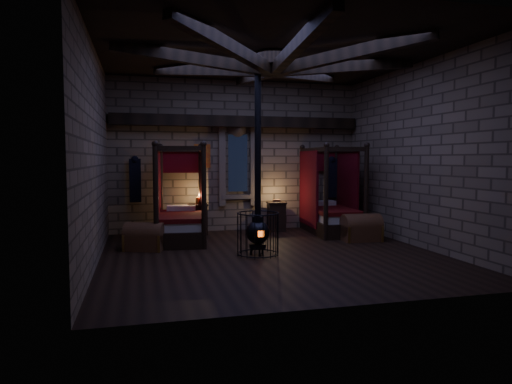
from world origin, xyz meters
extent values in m
cube|color=black|center=(0.00, 0.00, 0.00)|extent=(7.00, 7.00, 0.01)
cube|color=#847054|center=(0.00, 3.50, 2.10)|extent=(7.00, 0.02, 4.20)
cube|color=#847054|center=(0.00, -3.50, 2.10)|extent=(7.00, 0.02, 4.20)
cube|color=#847054|center=(-3.50, 0.00, 2.10)|extent=(0.02, 7.00, 4.20)
cube|color=#847054|center=(3.50, 0.00, 2.10)|extent=(0.02, 7.00, 4.20)
cube|color=black|center=(0.00, 0.00, 4.20)|extent=(7.00, 7.00, 0.01)
cube|color=black|center=(0.00, 3.32, 3.05)|extent=(6.86, 0.35, 0.30)
cylinder|color=black|center=(0.00, 0.00, 4.05)|extent=(0.70, 0.70, 0.25)
cube|color=black|center=(0.00, 3.45, 1.90)|extent=(0.55, 0.04, 1.60)
cube|color=#9A0E0E|center=(-1.00, 3.46, 2.10)|extent=(0.45, 0.03, 0.65)
cube|color=black|center=(-2.80, 3.34, 1.45)|extent=(0.30, 0.10, 1.15)
cube|color=black|center=(2.80, 3.34, 1.45)|extent=(0.30, 0.10, 1.15)
cube|color=black|center=(-1.72, 2.05, 0.19)|extent=(1.34, 2.28, 0.38)
cube|color=beige|center=(-1.72, 2.05, 0.48)|extent=(1.20, 2.10, 0.23)
cube|color=maroon|center=(-1.72, 2.05, 0.63)|extent=(1.27, 2.15, 0.10)
cube|color=beige|center=(-1.65, 2.84, 0.73)|extent=(0.77, 0.44, 0.15)
cube|color=#600810|center=(-1.62, 3.13, 1.94)|extent=(1.15, 0.17, 0.58)
cylinder|color=black|center=(-2.35, 1.06, 1.15)|extent=(0.12, 0.12, 2.30)
cylinder|color=black|center=(-2.14, 3.15, 1.15)|extent=(0.12, 0.12, 2.30)
cylinder|color=black|center=(-1.31, 0.96, 1.15)|extent=(0.12, 0.12, 2.30)
cylinder|color=black|center=(-1.10, 3.04, 1.15)|extent=(0.12, 0.12, 2.30)
cube|color=#600810|center=(-2.25, 2.42, 1.20)|extent=(0.22, 1.57, 2.04)
cube|color=#600810|center=(-1.14, 2.31, 1.20)|extent=(0.22, 1.57, 2.04)
cube|color=black|center=(2.36, 2.33, 0.19)|extent=(1.28, 2.26, 0.38)
cube|color=beige|center=(2.36, 2.33, 0.48)|extent=(1.14, 2.08, 0.23)
cube|color=maroon|center=(2.36, 2.33, 0.63)|extent=(1.21, 2.13, 0.11)
cube|color=beige|center=(2.42, 3.13, 0.74)|extent=(0.76, 0.42, 0.15)
cube|color=#600810|center=(2.44, 3.41, 1.95)|extent=(1.16, 0.13, 0.58)
cylinder|color=black|center=(1.77, 1.32, 1.16)|extent=(0.12, 0.12, 2.32)
cylinder|color=black|center=(1.91, 3.42, 1.16)|extent=(0.12, 0.12, 2.32)
cylinder|color=black|center=(2.82, 1.25, 1.16)|extent=(0.12, 0.12, 2.32)
cylinder|color=black|center=(2.96, 3.35, 1.16)|extent=(0.12, 0.12, 2.32)
cube|color=#600810|center=(1.83, 2.68, 1.21)|extent=(0.17, 1.58, 2.05)
cube|color=#600810|center=(2.94, 2.61, 1.21)|extent=(0.17, 1.58, 2.05)
cube|color=brown|center=(-2.59, 1.19, 0.18)|extent=(0.99, 0.79, 0.36)
cylinder|color=brown|center=(-2.59, 1.19, 0.36)|extent=(0.99, 0.79, 0.52)
cube|color=#AB8334|center=(-2.97, 1.33, 0.18)|extent=(0.24, 0.53, 0.38)
cube|color=#AB8334|center=(-2.22, 1.05, 0.18)|extent=(0.24, 0.53, 0.38)
cube|color=brown|center=(2.60, 1.05, 0.19)|extent=(0.96, 0.61, 0.39)
cylinder|color=brown|center=(2.60, 1.05, 0.39)|extent=(0.96, 0.61, 0.57)
cube|color=#AB8334|center=(2.17, 1.07, 0.19)|extent=(0.09, 0.59, 0.41)
cube|color=#AB8334|center=(3.03, 1.03, 0.19)|extent=(0.09, 0.59, 0.41)
cube|color=black|center=(-1.19, 3.02, 0.39)|extent=(0.47, 0.44, 0.78)
cube|color=black|center=(-1.19, 3.02, 0.80)|extent=(0.51, 0.49, 0.04)
cylinder|color=#AB8334|center=(-1.19, 3.02, 0.91)|extent=(0.11, 0.11, 0.18)
cube|color=black|center=(1.01, 3.02, 0.39)|extent=(0.50, 0.48, 0.77)
cube|color=black|center=(1.01, 3.02, 0.80)|extent=(0.55, 0.53, 0.04)
cube|color=brown|center=(1.01, 3.02, 0.86)|extent=(0.21, 0.16, 0.06)
cylinder|color=black|center=(-0.31, 0.04, 0.20)|extent=(0.36, 0.36, 0.09)
sphere|color=black|center=(-0.31, 0.04, 0.49)|extent=(0.50, 0.50, 0.50)
cylinder|color=black|center=(-0.31, 0.04, 0.76)|extent=(0.25, 0.25, 0.12)
cube|color=#FF5914|center=(-0.30, -0.20, 0.49)|extent=(0.12, 0.02, 0.12)
cylinder|color=black|center=(-0.31, 0.04, 2.43)|extent=(0.13, 0.13, 3.25)
torus|color=black|center=(-0.31, 0.04, 0.04)|extent=(0.88, 0.88, 0.03)
torus|color=black|center=(-0.31, 0.04, 0.89)|extent=(0.88, 0.88, 0.03)
camera|label=1|loc=(-2.69, -9.11, 2.02)|focal=32.00mm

